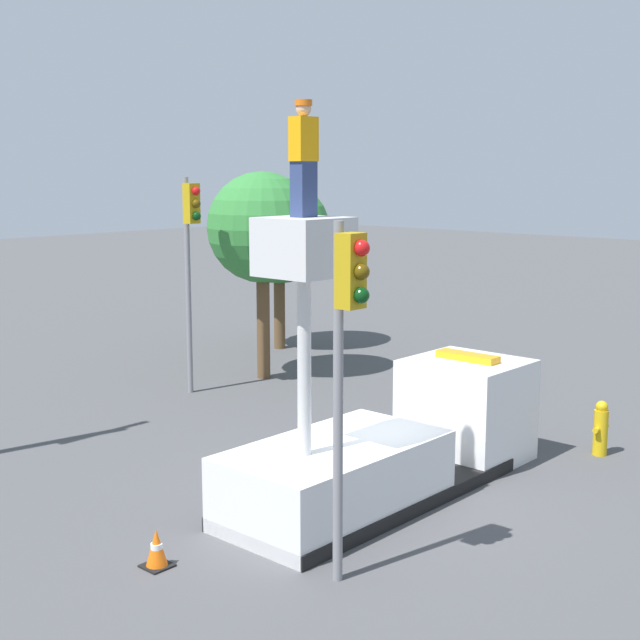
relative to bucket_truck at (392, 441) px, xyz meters
name	(u,v)px	position (x,y,z in m)	size (l,w,h in m)	color
ground_plane	(372,498)	(-0.55, 0.00, -0.92)	(120.00, 120.00, 0.00)	#4C4C4F
bucket_truck	(392,441)	(0.00, 0.00, 0.00)	(6.95, 2.20, 5.00)	black
worker	(304,159)	(-2.28, 0.00, 4.96)	(0.40, 0.26, 1.75)	navy
traffic_light_pole	(346,332)	(-3.33, -1.75, 2.66)	(0.34, 0.57, 5.06)	gray
traffic_light_across	(191,242)	(2.21, 8.13, 2.99)	(0.34, 0.57, 5.53)	gray
fire_hydrant	(601,429)	(4.45, -1.90, -0.37)	(0.53, 0.29, 1.13)	gold
traffic_cone_rear	(157,549)	(-4.78, 0.61, -0.65)	(0.40, 0.40, 0.58)	black
tree_left_bg	(262,229)	(4.63, 8.03, 3.22)	(3.01, 3.01, 5.68)	brown
tree_right_bg	(279,232)	(7.88, 10.61, 2.82)	(3.28, 3.28, 5.41)	brown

